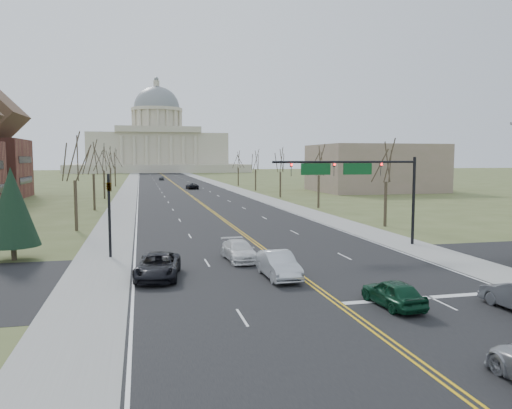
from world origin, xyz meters
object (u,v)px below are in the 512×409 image
car_nb_inner_lead (393,293)px  car_far_sb (161,178)px  car_sb_outer_lead (158,266)px  signal_left (109,206)px  car_sb_inner_second (239,251)px  car_sb_inner_lead (278,265)px  car_far_nb (192,186)px  signal_mast (357,175)px

car_nb_inner_lead → car_far_sb: car_far_sb is taller
car_nb_inner_lead → car_sb_outer_lead: size_ratio=0.75×
signal_left → car_sb_inner_second: 9.84m
signal_left → car_nb_inner_lead: signal_left is taller
signal_left → car_sb_inner_second: signal_left is taller
car_sb_inner_lead → signal_left: bearing=137.6°
car_sb_outer_lead → car_far_nb: bearing=90.8°
signal_mast → car_sb_inner_lead: 13.38m
car_sb_inner_lead → car_far_sb: size_ratio=1.18×
signal_left → car_sb_inner_second: bearing=-20.0°
car_nb_inner_lead → car_sb_outer_lead: (-10.75, 8.34, 0.06)m
car_sb_inner_second → car_sb_outer_lead: bearing=-148.5°
car_nb_inner_lead → car_far_nb: size_ratio=0.78×
car_sb_inner_second → car_far_sb: (0.07, 130.90, -0.00)m
signal_mast → car_sb_inner_second: signal_mast is taller
car_sb_inner_second → car_far_sb: size_ratio=1.17×
car_sb_outer_lead → car_sb_inner_second: size_ratio=1.12×
car_sb_outer_lead → signal_mast: bearing=32.3°
car_far_nb → car_nb_inner_lead: bearing=85.1°
signal_mast → car_sb_inner_second: bearing=-162.5°
car_far_nb → car_far_sb: car_far_nb is taller
car_sb_outer_lead → car_far_nb: (10.68, 85.74, -0.03)m
car_sb_outer_lead → car_far_sb: size_ratio=1.31×
signal_mast → car_far_nb: signal_mast is taller
signal_mast → car_sb_outer_lead: signal_mast is taller
car_sb_outer_lead → car_far_sb: (5.76, 134.87, -0.05)m
signal_left → car_far_sb: 128.04m
car_far_sb → signal_left: bearing=-89.4°
car_far_nb → car_sb_inner_lead: bearing=82.6°
car_sb_inner_second → car_far_nb: size_ratio=0.93×
signal_mast → car_sb_inner_lead: size_ratio=2.57×
signal_mast → car_sb_inner_lead: (-8.87, -8.70, -4.97)m
signal_left → car_nb_inner_lead: bearing=-48.2°
car_sb_inner_lead → car_sb_inner_second: car_sb_inner_lead is taller
car_sb_outer_lead → car_sb_inner_second: 6.94m
car_nb_inner_lead → car_sb_inner_second: 13.31m
signal_mast → car_far_nb: bearing=93.8°
signal_mast → car_nb_inner_lead: 17.10m
signal_left → car_sb_inner_lead: (10.07, -8.70, -2.93)m
signal_left → car_sb_inner_lead: bearing=-40.8°
signal_mast → signal_left: signal_mast is taller
signal_mast → car_far_nb: size_ratio=2.40×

